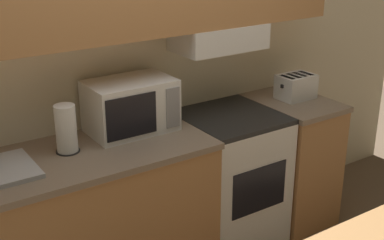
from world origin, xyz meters
name	(u,v)px	position (x,y,z in m)	size (l,w,h in m)	color
ground_plane	(141,238)	(0.00, 0.00, 0.00)	(16.00, 16.00, 0.00)	brown
wall_back	(139,24)	(0.01, -0.06, 1.51)	(4.99, 0.38, 2.55)	beige
lower_counter_main	(81,227)	(-0.54, -0.32, 0.45)	(1.52, 0.66, 0.91)	#B27A47
lower_counter_right_stub	(289,159)	(1.07, -0.32, 0.46)	(0.47, 0.66, 0.91)	#B27A47
stove_range	(229,178)	(0.53, -0.31, 0.45)	(0.61, 0.62, 0.91)	white
microwave	(131,106)	(-0.13, -0.19, 1.06)	(0.50, 0.33, 0.31)	white
toaster	(296,86)	(1.11, -0.29, 0.99)	(0.26, 0.18, 0.17)	white
paper_towel_roll	(66,129)	(-0.56, -0.27, 1.04)	(0.13, 0.13, 0.27)	black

